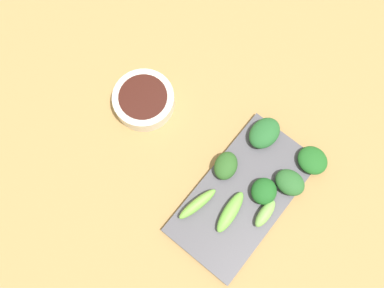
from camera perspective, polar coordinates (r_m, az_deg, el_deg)
tabletop at (r=0.84m, az=1.93°, el=-2.05°), size 2.10×2.10×0.02m
sauce_bowl at (r=0.85m, az=-6.68°, el=6.08°), size 0.12×0.12×0.04m
serving_plate at (r=0.81m, az=7.01°, el=-7.02°), size 0.16×0.30×0.01m
broccoli_leafy_0 at (r=0.83m, az=9.98°, el=1.50°), size 0.06×0.07×0.03m
broccoli_stalk_1 at (r=0.79m, az=0.76°, el=-8.29°), size 0.04×0.09×0.03m
broccoli_stalk_2 at (r=0.79m, az=5.31°, el=-9.34°), size 0.04×0.09×0.02m
broccoli_leafy_3 at (r=0.80m, az=4.69°, el=-3.01°), size 0.06×0.07×0.03m
broccoli_leafy_4 at (r=0.81m, az=13.38°, el=-5.19°), size 0.06×0.05×0.03m
broccoli_stalk_5 at (r=0.80m, az=10.08°, el=-9.43°), size 0.03×0.06×0.02m
broccoli_leafy_6 at (r=0.80m, az=9.91°, el=-6.44°), size 0.06×0.07×0.03m
broccoli_leafy_7 at (r=0.84m, az=16.32°, el=-2.18°), size 0.06×0.06×0.02m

